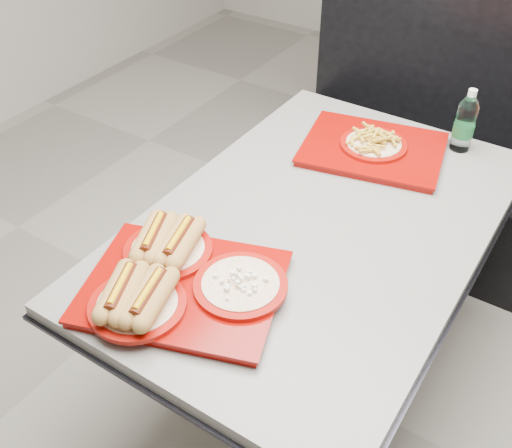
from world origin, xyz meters
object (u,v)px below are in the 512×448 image
Objects in this scene: tray_near at (176,278)px; water_bottle at (465,124)px; diner_table at (314,261)px; booth_bench at (430,152)px; tray_far at (373,146)px.

tray_near is 1.13m from water_bottle.
diner_table is 2.43× the size of tray_near.
diner_table is at bearing -90.00° from booth_bench.
booth_bench reaches higher than diner_table.
diner_table is 0.46m from tray_far.
booth_bench is at bearing 83.87° from tray_near.
water_bottle is (0.38, 1.06, 0.06)m from tray_near.
water_bottle is at bearing -65.71° from booth_bench.
tray_far is 2.40× the size of water_bottle.
booth_bench is at bearing 114.29° from water_bottle.
water_bottle reaches higher than tray_near.
tray_far is at bearing -91.61° from booth_bench.
tray_far is (0.15, 0.87, -0.01)m from tray_near.
tray_far is (-0.02, -0.67, 0.37)m from booth_bench.
water_bottle reaches higher than diner_table.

